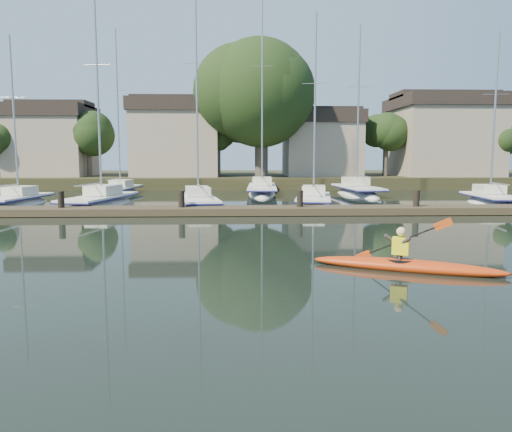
{
  "coord_description": "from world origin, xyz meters",
  "views": [
    {
      "loc": [
        -0.12,
        -11.16,
        2.97
      ],
      "look_at": [
        0.39,
        3.38,
        1.2
      ],
      "focal_mm": 35.0,
      "sensor_mm": 36.0,
      "label": 1
    }
  ],
  "objects_px": {
    "kayak": "(405,263)",
    "sailboat_0": "(18,208)",
    "sailboat_5": "(120,196)",
    "sailboat_4": "(491,207)",
    "sailboat_2": "(199,209)",
    "dock": "(241,210)",
    "sailboat_7": "(357,198)",
    "sailboat_6": "(262,196)",
    "sailboat_3": "(313,209)",
    "sailboat_1": "(100,209)"
  },
  "relations": [
    {
      "from": "kayak",
      "to": "sailboat_0",
      "type": "height_order",
      "value": "sailboat_0"
    },
    {
      "from": "sailboat_0",
      "to": "sailboat_5",
      "type": "xyz_separation_m",
      "value": [
        4.11,
        8.44,
        0.01
      ]
    },
    {
      "from": "kayak",
      "to": "sailboat_0",
      "type": "bearing_deg",
      "value": 158.31
    },
    {
      "from": "sailboat_4",
      "to": "sailboat_2",
      "type": "bearing_deg",
      "value": -172.6
    },
    {
      "from": "dock",
      "to": "sailboat_7",
      "type": "bearing_deg",
      "value": 54.17
    },
    {
      "from": "kayak",
      "to": "sailboat_4",
      "type": "bearing_deg",
      "value": 80.67
    },
    {
      "from": "sailboat_6",
      "to": "sailboat_7",
      "type": "height_order",
      "value": "sailboat_6"
    },
    {
      "from": "sailboat_7",
      "to": "sailboat_4",
      "type": "bearing_deg",
      "value": -53.5
    },
    {
      "from": "sailboat_0",
      "to": "sailboat_4",
      "type": "distance_m",
      "value": 28.77
    },
    {
      "from": "sailboat_3",
      "to": "sailboat_6",
      "type": "distance_m",
      "value": 9.62
    },
    {
      "from": "sailboat_1",
      "to": "sailboat_7",
      "type": "bearing_deg",
      "value": 34.82
    },
    {
      "from": "kayak",
      "to": "sailboat_5",
      "type": "distance_m",
      "value": 29.36
    },
    {
      "from": "sailboat_1",
      "to": "sailboat_3",
      "type": "height_order",
      "value": "sailboat_1"
    },
    {
      "from": "sailboat_4",
      "to": "sailboat_7",
      "type": "bearing_deg",
      "value": 135.87
    },
    {
      "from": "sailboat_4",
      "to": "sailboat_6",
      "type": "xyz_separation_m",
      "value": [
        -13.68,
        8.79,
        -0.01
      ]
    },
    {
      "from": "kayak",
      "to": "sailboat_3",
      "type": "xyz_separation_m",
      "value": [
        0.15,
        16.94,
        -0.38
      ]
    },
    {
      "from": "dock",
      "to": "sailboat_0",
      "type": "xyz_separation_m",
      "value": [
        -13.38,
        5.05,
        -0.39
      ]
    },
    {
      "from": "sailboat_3",
      "to": "sailboat_7",
      "type": "distance_m",
      "value": 9.16
    },
    {
      "from": "kayak",
      "to": "sailboat_1",
      "type": "bearing_deg",
      "value": 149.75
    },
    {
      "from": "sailboat_2",
      "to": "dock",
      "type": "bearing_deg",
      "value": -68.12
    },
    {
      "from": "kayak",
      "to": "dock",
      "type": "bearing_deg",
      "value": 131.87
    },
    {
      "from": "kayak",
      "to": "sailboat_4",
      "type": "height_order",
      "value": "sailboat_4"
    },
    {
      "from": "kayak",
      "to": "sailboat_5",
      "type": "xyz_separation_m",
      "value": [
        -13.48,
        26.08,
        -0.36
      ]
    },
    {
      "from": "sailboat_0",
      "to": "sailboat_2",
      "type": "distance_m",
      "value": 10.96
    },
    {
      "from": "sailboat_0",
      "to": "sailboat_6",
      "type": "xyz_separation_m",
      "value": [
        15.09,
        8.55,
        -0.01
      ]
    },
    {
      "from": "sailboat_0",
      "to": "sailboat_2",
      "type": "height_order",
      "value": "sailboat_2"
    },
    {
      "from": "sailboat_4",
      "to": "sailboat_5",
      "type": "relative_size",
      "value": 0.86
    },
    {
      "from": "sailboat_1",
      "to": "sailboat_5",
      "type": "height_order",
      "value": "sailboat_1"
    },
    {
      "from": "sailboat_2",
      "to": "sailboat_6",
      "type": "xyz_separation_m",
      "value": [
        4.18,
        9.55,
        -0.02
      ]
    },
    {
      "from": "dock",
      "to": "sailboat_5",
      "type": "relative_size",
      "value": 2.51
    },
    {
      "from": "sailboat_5",
      "to": "dock",
      "type": "bearing_deg",
      "value": -51.29
    },
    {
      "from": "sailboat_2",
      "to": "sailboat_6",
      "type": "distance_m",
      "value": 10.43
    },
    {
      "from": "sailboat_0",
      "to": "sailboat_6",
      "type": "distance_m",
      "value": 17.35
    },
    {
      "from": "dock",
      "to": "sailboat_6",
      "type": "distance_m",
      "value": 13.72
    },
    {
      "from": "sailboat_5",
      "to": "sailboat_1",
      "type": "bearing_deg",
      "value": -79.55
    },
    {
      "from": "dock",
      "to": "sailboat_5",
      "type": "distance_m",
      "value": 16.37
    },
    {
      "from": "sailboat_1",
      "to": "sailboat_2",
      "type": "distance_m",
      "value": 5.81
    },
    {
      "from": "sailboat_7",
      "to": "sailboat_5",
      "type": "bearing_deg",
      "value": 171.92
    },
    {
      "from": "kayak",
      "to": "sailboat_0",
      "type": "relative_size",
      "value": 0.43
    },
    {
      "from": "sailboat_0",
      "to": "dock",
      "type": "bearing_deg",
      "value": -14.98
    },
    {
      "from": "kayak",
      "to": "sailboat_6",
      "type": "height_order",
      "value": "sailboat_6"
    },
    {
      "from": "kayak",
      "to": "sailboat_5",
      "type": "height_order",
      "value": "sailboat_5"
    },
    {
      "from": "dock",
      "to": "sailboat_2",
      "type": "relative_size",
      "value": 2.42
    },
    {
      "from": "sailboat_4",
      "to": "dock",
      "type": "bearing_deg",
      "value": -157.68
    },
    {
      "from": "kayak",
      "to": "sailboat_2",
      "type": "height_order",
      "value": "sailboat_2"
    },
    {
      "from": "kayak",
      "to": "sailboat_1",
      "type": "height_order",
      "value": "sailboat_1"
    },
    {
      "from": "sailboat_7",
      "to": "kayak",
      "type": "bearing_deg",
      "value": -105.04
    },
    {
      "from": "kayak",
      "to": "sailboat_1",
      "type": "distance_m",
      "value": 21.05
    },
    {
      "from": "dock",
      "to": "sailboat_7",
      "type": "relative_size",
      "value": 2.43
    },
    {
      "from": "kayak",
      "to": "sailboat_2",
      "type": "distance_m",
      "value": 17.94
    }
  ]
}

